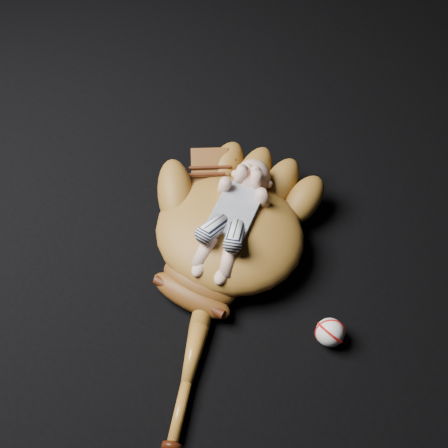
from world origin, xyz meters
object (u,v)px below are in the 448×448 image
(baseball_bat, at_px, (197,339))
(baseball_glove, at_px, (230,228))
(baseball, at_px, (330,332))
(newborn_baby, at_px, (232,218))

(baseball_bat, bearing_deg, baseball_glove, 106.19)
(baseball_bat, bearing_deg, baseball, 34.24)
(newborn_baby, xyz_separation_m, baseball_bat, (0.07, -0.27, -0.11))
(newborn_baby, bearing_deg, baseball_bat, -85.49)
(newborn_baby, height_order, baseball, newborn_baby)
(baseball_bat, xyz_separation_m, baseball, (0.25, 0.17, 0.01))
(baseball_glove, distance_m, newborn_baby, 0.05)
(baseball_glove, bearing_deg, newborn_baby, -12.05)
(baseball_bat, relative_size, baseball, 7.65)
(baseball, bearing_deg, baseball_bat, -145.76)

